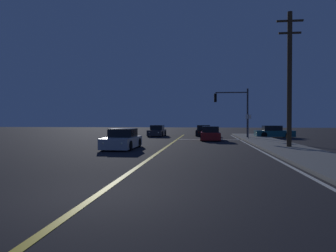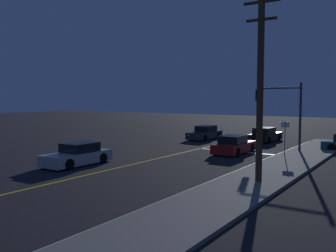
# 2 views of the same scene
# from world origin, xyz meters

# --- Properties ---
(sidewalk_right) EXTENTS (3.20, 45.04, 0.15)m
(sidewalk_right) POSITION_xyz_m (8.00, 12.51, 0.07)
(sidewalk_right) COLOR slate
(sidewalk_right) RESTS_ON ground
(lane_line_center) EXTENTS (0.20, 42.53, 0.01)m
(lane_line_center) POSITION_xyz_m (0.00, 12.51, 0.01)
(lane_line_center) COLOR gold
(lane_line_center) RESTS_ON ground
(lane_line_edge_right) EXTENTS (0.16, 42.53, 0.01)m
(lane_line_edge_right) POSITION_xyz_m (6.15, 12.51, 0.01)
(lane_line_edge_right) COLOR silver
(lane_line_edge_right) RESTS_ON ground
(stop_bar) EXTENTS (6.40, 0.50, 0.01)m
(stop_bar) POSITION_xyz_m (3.20, 23.52, 0.01)
(stop_bar) COLOR silver
(stop_bar) RESTS_ON ground
(car_lead_oncoming_black) EXTENTS (1.98, 4.66, 1.34)m
(car_lead_oncoming_black) POSITION_xyz_m (2.64, 31.27, 0.58)
(car_lead_oncoming_black) COLOR black
(car_lead_oncoming_black) RESTS_ON ground
(car_side_waiting_charcoal) EXTENTS (1.81, 4.67, 1.34)m
(car_side_waiting_charcoal) POSITION_xyz_m (-3.01, 29.90, 0.58)
(car_side_waiting_charcoal) COLOR #2D2D33
(car_side_waiting_charcoal) RESTS_ON ground
(car_following_oncoming_silver) EXTENTS (1.92, 4.47, 1.34)m
(car_following_oncoming_silver) POSITION_xyz_m (-2.78, 12.89, 0.58)
(car_following_oncoming_silver) COLOR #B2B5BA
(car_following_oncoming_silver) RESTS_ON ground
(car_parked_curb_red) EXTENTS (1.91, 4.49, 1.34)m
(car_parked_curb_red) POSITION_xyz_m (3.25, 22.68, 0.58)
(car_parked_curb_red) COLOR maroon
(car_parked_curb_red) RESTS_ON ground
(traffic_signal_near_right) EXTENTS (3.57, 0.28, 5.26)m
(traffic_signal_near_right) POSITION_xyz_m (5.89, 25.82, 3.50)
(traffic_signal_near_right) COLOR #38383D
(traffic_signal_near_right) RESTS_ON ground
(utility_pole_right) EXTENTS (1.72, 0.31, 9.09)m
(utility_pole_right) POSITION_xyz_m (8.30, 14.04, 4.72)
(utility_pole_right) COLOR #42301E
(utility_pole_right) RESTS_ON ground
(street_sign_corner) EXTENTS (0.56, 0.11, 2.51)m
(street_sign_corner) POSITION_xyz_m (6.90, 23.02, 1.68)
(street_sign_corner) COLOR slate
(street_sign_corner) RESTS_ON ground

